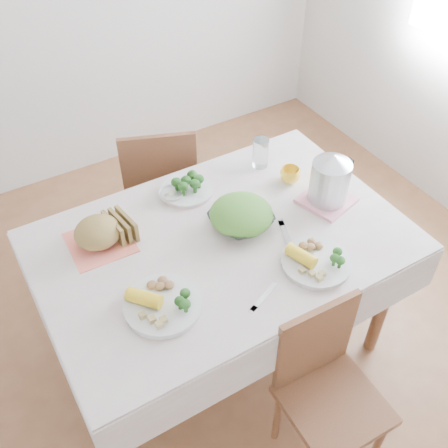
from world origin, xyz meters
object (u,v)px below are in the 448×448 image
dinner_plate_left (163,305)px  dinner_plate_right (316,263)px  salad_bowl (241,220)px  chair_far (160,181)px  yellow_mug (290,175)px  electric_kettle (330,180)px  chair_near (337,395)px  dining_table (223,298)px

dinner_plate_left → dinner_plate_right: same height
salad_bowl → chair_far: bearing=91.5°
yellow_mug → electric_kettle: electric_kettle is taller
chair_near → dinner_plate_left: bearing=135.1°
dinner_plate_right → yellow_mug: yellow_mug is taller
yellow_mug → electric_kettle: 0.23m
chair_near → yellow_mug: size_ratio=8.83×
yellow_mug → dining_table: bearing=-160.1°
chair_near → salad_bowl: (0.01, 0.71, 0.33)m
chair_far → electric_kettle: bearing=137.6°
chair_near → dinner_plate_right: (0.14, 0.37, 0.31)m
chair_near → chair_far: size_ratio=0.91×
salad_bowl → dinner_plate_right: bearing=-68.3°
chair_far → dinner_plate_left: (-0.45, -1.01, 0.31)m
dining_table → chair_far: 0.83m
chair_far → electric_kettle: size_ratio=3.72×
dinner_plate_left → yellow_mug: (0.82, 0.36, 0.02)m
dining_table → yellow_mug: (0.46, 0.17, 0.42)m
chair_near → dinner_plate_right: chair_near is taller
chair_far → dinner_plate_right: 1.18m
chair_near → dinner_plate_left: (-0.46, 0.49, 0.31)m
dinner_plate_right → yellow_mug: 0.53m
dinner_plate_left → yellow_mug: size_ratio=3.17×
dining_table → chair_near: bearing=-81.9°
salad_bowl → dinner_plate_right: (0.13, -0.34, -0.02)m
dinner_plate_right → dining_table: bearing=127.9°
chair_near → chair_far: bearing=92.3°
dining_table → salad_bowl: salad_bowl is taller
salad_bowl → chair_near: bearing=-90.9°
dinner_plate_left → electric_kettle: 0.90m
dinner_plate_left → electric_kettle: size_ratio=1.22×
dining_table → chair_far: size_ratio=1.59×
salad_bowl → electric_kettle: bearing=-8.6°
dinner_plate_left → electric_kettle: electric_kettle is taller
dining_table → dinner_plate_right: 0.56m
dinner_plate_right → electric_kettle: bearing=45.0°
chair_far → dinner_plate_right: (0.15, -1.13, 0.31)m
chair_far → dinner_plate_left: size_ratio=3.05×
dining_table → dinner_plate_left: dinner_plate_left is taller
chair_far → dinner_plate_left: bearing=87.1°
salad_bowl → yellow_mug: bearing=21.6°
dining_table → dinner_plate_left: bearing=-152.3°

